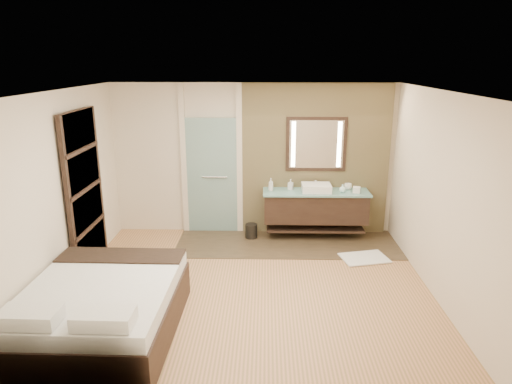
{
  "coord_description": "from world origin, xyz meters",
  "views": [
    {
      "loc": [
        0.22,
        -5.75,
        3.08
      ],
      "look_at": [
        0.08,
        0.6,
        1.23
      ],
      "focal_mm": 32.0,
      "sensor_mm": 36.0,
      "label": 1
    }
  ],
  "objects_px": {
    "mirror_unit": "(316,144)",
    "waste_bin": "(251,231)",
    "vanity": "(315,207)",
    "bed": "(102,309)"
  },
  "relations": [
    {
      "from": "mirror_unit",
      "to": "waste_bin",
      "type": "height_order",
      "value": "mirror_unit"
    },
    {
      "from": "vanity",
      "to": "waste_bin",
      "type": "distance_m",
      "value": 1.22
    },
    {
      "from": "vanity",
      "to": "mirror_unit",
      "type": "bearing_deg",
      "value": 90.0
    },
    {
      "from": "vanity",
      "to": "mirror_unit",
      "type": "distance_m",
      "value": 1.1
    },
    {
      "from": "mirror_unit",
      "to": "bed",
      "type": "distance_m",
      "value": 4.51
    },
    {
      "from": "bed",
      "to": "waste_bin",
      "type": "relative_size",
      "value": 7.86
    },
    {
      "from": "vanity",
      "to": "bed",
      "type": "distance_m",
      "value": 4.13
    },
    {
      "from": "vanity",
      "to": "waste_bin",
      "type": "height_order",
      "value": "vanity"
    },
    {
      "from": "mirror_unit",
      "to": "waste_bin",
      "type": "distance_m",
      "value": 1.92
    },
    {
      "from": "bed",
      "to": "waste_bin",
      "type": "height_order",
      "value": "bed"
    }
  ]
}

